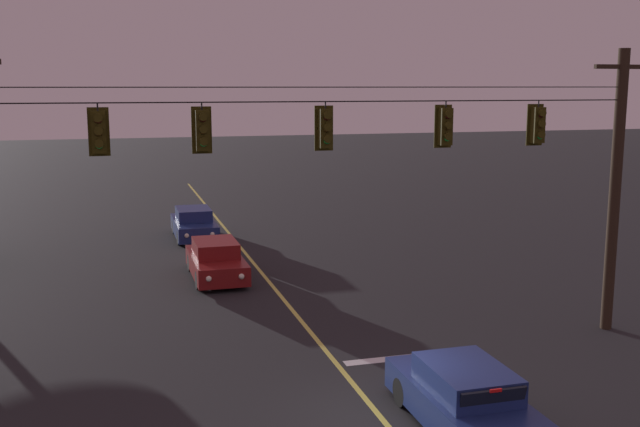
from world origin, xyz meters
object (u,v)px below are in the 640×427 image
traffic_light_right_inner (446,126)px  traffic_light_rightmost (538,125)px  traffic_light_centre (326,128)px  car_oncoming_lead (216,261)px  car_waiting_near_lane (464,399)px  car_oncoming_trailing (194,224)px  traffic_light_leftmost (99,132)px  traffic_light_left_inner (202,130)px

traffic_light_right_inner → traffic_light_rightmost: (2.71, 0.00, 0.00)m
traffic_light_centre → car_oncoming_lead: bearing=100.2°
car_waiting_near_lane → car_oncoming_lead: size_ratio=0.98×
traffic_light_centre → car_oncoming_trailing: bearing=95.5°
traffic_light_right_inner → car_waiting_near_lane: 7.26m
traffic_light_right_inner → car_oncoming_lead: size_ratio=0.28×
traffic_light_leftmost → traffic_light_centre: bearing=0.0°
traffic_light_rightmost → car_waiting_near_lane: bearing=-132.9°
car_oncoming_lead → traffic_light_leftmost: bearing=-113.1°
traffic_light_centre → traffic_light_rightmost: size_ratio=1.00×
traffic_light_left_inner → traffic_light_centre: bearing=0.0°
car_waiting_near_lane → traffic_light_rightmost: bearing=47.1°
traffic_light_left_inner → car_oncoming_lead: 10.42m
traffic_light_right_inner → car_waiting_near_lane: bearing=-109.3°
traffic_light_leftmost → traffic_light_right_inner: 8.62m
traffic_light_leftmost → traffic_light_rightmost: (11.34, 0.00, 0.00)m
car_oncoming_lead → traffic_light_left_inner: bearing=-99.2°
car_waiting_near_lane → car_oncoming_trailing: same height
traffic_light_centre → traffic_light_leftmost: bearing=180.0°
traffic_light_centre → traffic_light_right_inner: (3.24, 0.00, 0.00)m
traffic_light_left_inner → car_oncoming_lead: bearing=80.8°
traffic_light_right_inner → car_oncoming_trailing: traffic_light_right_inner is taller
car_oncoming_trailing → traffic_light_centre: bearing=-84.5°
traffic_light_left_inner → traffic_light_centre: size_ratio=1.00×
traffic_light_right_inner → car_waiting_near_lane: size_ratio=0.28×
car_waiting_near_lane → car_oncoming_trailing: (-3.18, 21.11, -0.00)m
traffic_light_centre → car_oncoming_lead: 10.44m
car_oncoming_lead → car_waiting_near_lane: bearing=-76.7°
traffic_light_right_inner → car_oncoming_trailing: size_ratio=0.28×
traffic_light_centre → traffic_light_right_inner: size_ratio=1.00×
traffic_light_centre → traffic_light_rightmost: bearing=0.0°
traffic_light_centre → traffic_light_right_inner: same height
traffic_light_left_inner → car_oncoming_lead: traffic_light_left_inner is taller
traffic_light_left_inner → traffic_light_rightmost: same height
traffic_light_leftmost → traffic_light_centre: same height
traffic_light_leftmost → car_waiting_near_lane: 9.94m
traffic_light_right_inner → car_oncoming_lead: traffic_light_right_inner is taller
traffic_light_rightmost → traffic_light_centre: bearing=180.0°
traffic_light_right_inner → car_waiting_near_lane: (-1.64, -4.69, -5.30)m
traffic_light_left_inner → car_oncoming_lead: (1.43, 8.86, -5.30)m
traffic_light_rightmost → car_waiting_near_lane: 8.30m
traffic_light_rightmost → traffic_light_right_inner: bearing=180.0°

